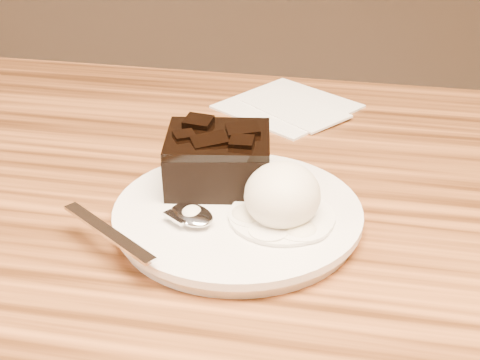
% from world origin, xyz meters
% --- Properties ---
extents(plate, '(0.21, 0.21, 0.02)m').
position_xyz_m(plate, '(-0.02, 0.03, 0.76)').
color(plate, white).
rests_on(plate, dining_table).
extents(brownie, '(0.10, 0.09, 0.04)m').
position_xyz_m(brownie, '(-0.05, 0.07, 0.79)').
color(brownie, black).
rests_on(brownie, plate).
extents(ice_cream_scoop, '(0.06, 0.07, 0.05)m').
position_xyz_m(ice_cream_scoop, '(0.02, 0.02, 0.79)').
color(ice_cream_scoop, silver).
rests_on(ice_cream_scoop, plate).
extents(melt_puddle, '(0.09, 0.09, 0.00)m').
position_xyz_m(melt_puddle, '(0.02, 0.02, 0.77)').
color(melt_puddle, white).
rests_on(melt_puddle, plate).
extents(spoon, '(0.16, 0.12, 0.01)m').
position_xyz_m(spoon, '(-0.06, -0.00, 0.77)').
color(spoon, silver).
rests_on(spoon, plate).
extents(napkin, '(0.18, 0.18, 0.01)m').
position_xyz_m(napkin, '(-0.02, 0.30, 0.75)').
color(napkin, white).
rests_on(napkin, dining_table).
extents(crumb_a, '(0.01, 0.01, 0.00)m').
position_xyz_m(crumb_a, '(-0.07, -0.00, 0.77)').
color(crumb_a, black).
rests_on(crumb_a, plate).
extents(crumb_b, '(0.01, 0.01, 0.00)m').
position_xyz_m(crumb_b, '(-0.00, -0.00, 0.77)').
color(crumb_b, black).
rests_on(crumb_b, plate).
extents(crumb_c, '(0.01, 0.01, 0.00)m').
position_xyz_m(crumb_c, '(0.04, 0.04, 0.77)').
color(crumb_c, black).
rests_on(crumb_c, plate).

